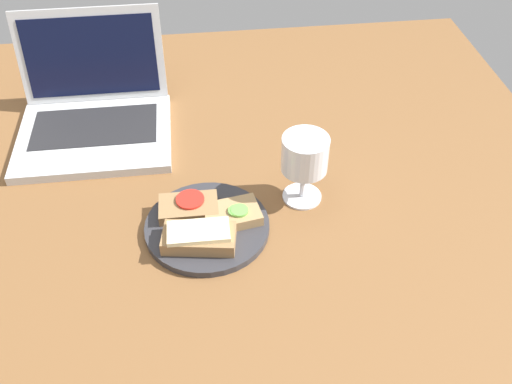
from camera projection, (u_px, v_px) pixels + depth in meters
The scene contains 7 objects.
wooden_table at pixel (213, 229), 100.02cm from camera, with size 140.00×140.00×3.00cm, color brown.
plate at pixel (207, 227), 97.42cm from camera, with size 21.32×21.32×1.30cm, color #333338.
sandwich_with_cucumber at pixel (232, 214), 97.27cm from camera, with size 10.35×7.98×2.42cm.
sandwich_with_tomato at pixel (189, 207), 98.50cm from camera, with size 10.19×6.39×2.39cm.
sandwich_with_cheese at pixel (199, 237), 92.73cm from camera, with size 12.68×7.84×3.24cm.
wine_glass at pixel (305, 157), 97.40cm from camera, with size 8.14×8.14×13.31cm.
laptop at pixel (94, 113), 116.52cm from camera, with size 30.48×28.96×20.98cm.
Camera 1 is at (-0.85, -69.31, 74.29)cm, focal length 40.00 mm.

